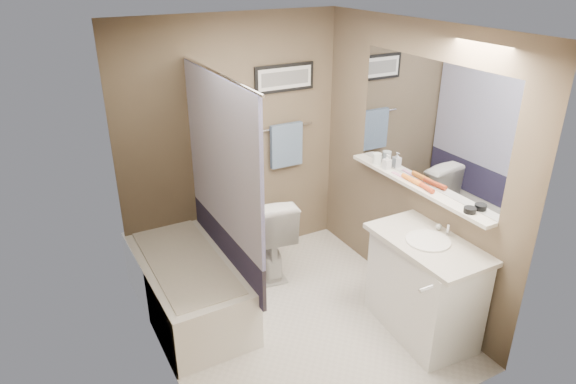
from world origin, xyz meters
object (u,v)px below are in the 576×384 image
vanity (424,288)px  hair_brush_front (425,186)px  glass_jar (377,159)px  bathtub (187,286)px  toilet (263,232)px  hair_brush_back (412,180)px  candle_bowl_near (470,210)px  soap_bottle (387,162)px

vanity → hair_brush_front: (0.19, 0.31, 0.74)m
glass_jar → hair_brush_front: bearing=-90.0°
bathtub → hair_brush_front: (1.79, -0.85, 0.89)m
toilet → hair_brush_back: size_ratio=3.75×
vanity → candle_bowl_near: (0.19, -0.17, 0.73)m
glass_jar → candle_bowl_near: bearing=-90.0°
hair_brush_front → hair_brush_back: same height
candle_bowl_near → hair_brush_front: hair_brush_front is taller
soap_bottle → bathtub: bearing=168.6°
hair_brush_front → hair_brush_back: 0.16m
glass_jar → soap_bottle: bearing=-90.0°
bathtub → hair_brush_back: hair_brush_back is taller
hair_brush_front → vanity: bearing=-120.8°
glass_jar → soap_bottle: (0.00, -0.14, 0.02)m
toilet → glass_jar: glass_jar is taller
glass_jar → soap_bottle: size_ratio=0.74×
toilet → hair_brush_front: (0.92, -1.13, 0.72)m
candle_bowl_near → hair_brush_back: bearing=90.0°
hair_brush_back → glass_jar: 0.47m
vanity → soap_bottle: soap_bottle is taller
bathtub → toilet: bearing=16.6°
toilet → hair_brush_back: 1.52m
hair_brush_front → bathtub: bearing=154.6°
candle_bowl_near → glass_jar: size_ratio=0.90×
bathtub → vanity: (1.60, -1.16, 0.15)m
candle_bowl_near → glass_jar: glass_jar is taller
glass_jar → hair_brush_back: bearing=-90.0°
hair_brush_back → bathtub: bearing=158.9°
toilet → soap_bottle: size_ratio=6.08×
glass_jar → toilet: bearing=151.5°
toilet → bathtub: bearing=26.0°
soap_bottle → glass_jar: bearing=90.0°
hair_brush_front → candle_bowl_near: bearing=-90.0°
toilet → hair_brush_back: bearing=141.7°
hair_brush_back → glass_jar: (0.00, 0.47, 0.03)m
hair_brush_front → soap_bottle: soap_bottle is taller
hair_brush_front → toilet: bearing=129.2°
bathtub → soap_bottle: bearing=-12.5°
bathtub → soap_bottle: 2.05m
bathtub → toilet: toilet is taller
hair_brush_front → soap_bottle: bearing=90.0°
candle_bowl_near → hair_brush_front: size_ratio=0.41×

